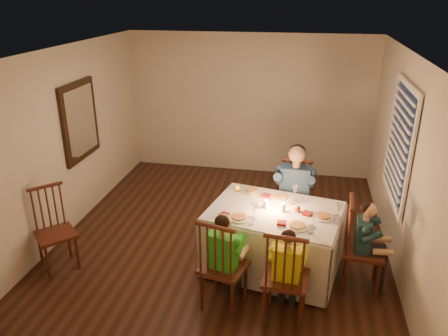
% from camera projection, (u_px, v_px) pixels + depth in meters
% --- Properties ---
extents(ground, '(5.00, 5.00, 0.00)m').
position_uv_depth(ground, '(224.00, 235.00, 6.31)').
color(ground, black).
rests_on(ground, ground).
extents(wall_left, '(0.02, 5.00, 2.60)m').
position_uv_depth(wall_left, '(69.00, 140.00, 6.21)').
color(wall_left, beige).
rests_on(wall_left, ground).
extents(wall_right, '(0.02, 5.00, 2.60)m').
position_uv_depth(wall_right, '(402.00, 162.00, 5.43)').
color(wall_right, beige).
rests_on(wall_right, ground).
extents(wall_back, '(4.50, 0.02, 2.60)m').
position_uv_depth(wall_back, '(250.00, 105.00, 8.09)').
color(wall_back, beige).
rests_on(wall_back, ground).
extents(ceiling, '(5.00, 5.00, 0.00)m').
position_uv_depth(ceiling, '(224.00, 50.00, 5.33)').
color(ceiling, white).
rests_on(ceiling, wall_back).
extents(dining_table, '(1.77, 1.43, 0.79)m').
position_uv_depth(dining_table, '(274.00, 227.00, 5.35)').
color(dining_table, silver).
rests_on(dining_table, ground).
extents(chair_adult, '(0.49, 0.47, 1.12)m').
position_uv_depth(chair_adult, '(291.00, 237.00, 6.26)').
color(chair_adult, '#3C1410').
rests_on(chair_adult, ground).
extents(chair_near_left, '(0.56, 0.54, 1.12)m').
position_uv_depth(chair_near_left, '(224.00, 304.00, 4.92)').
color(chair_near_left, '#3C1410').
rests_on(chair_near_left, ground).
extents(chair_near_right, '(0.50, 0.48, 1.12)m').
position_uv_depth(chair_near_right, '(283.00, 316.00, 4.74)').
color(chair_near_right, '#3C1410').
rests_on(chair_near_right, ground).
extents(chair_end, '(0.47, 0.49, 1.12)m').
position_uv_depth(chair_end, '(359.00, 286.00, 5.22)').
color(chair_end, '#3C1410').
rests_on(chair_end, ground).
extents(chair_extra, '(0.61, 0.61, 1.08)m').
position_uv_depth(chair_extra, '(61.00, 267.00, 5.58)').
color(chair_extra, '#3C1410').
rests_on(chair_extra, ground).
extents(adult, '(0.57, 0.53, 1.39)m').
position_uv_depth(adult, '(291.00, 237.00, 6.26)').
color(adult, '#304D78').
rests_on(adult, ground).
extents(child_green, '(0.48, 0.46, 1.15)m').
position_uv_depth(child_green, '(224.00, 304.00, 4.92)').
color(child_green, green).
rests_on(child_green, ground).
extents(child_yellow, '(0.40, 0.37, 1.09)m').
position_uv_depth(child_yellow, '(283.00, 316.00, 4.74)').
color(child_yellow, yellow).
rests_on(child_yellow, ground).
extents(child_teal, '(0.37, 0.40, 1.11)m').
position_uv_depth(child_teal, '(359.00, 286.00, 5.22)').
color(child_teal, '#19363F').
rests_on(child_teal, ground).
extents(setting_adult, '(0.31, 0.31, 0.02)m').
position_uv_depth(setting_adult, '(280.00, 199.00, 5.53)').
color(setting_adult, silver).
rests_on(setting_adult, dining_table).
extents(setting_green, '(0.31, 0.31, 0.02)m').
position_uv_depth(setting_green, '(239.00, 218.00, 5.06)').
color(setting_green, silver).
rests_on(setting_green, dining_table).
extents(setting_yellow, '(0.31, 0.31, 0.02)m').
position_uv_depth(setting_yellow, '(297.00, 226.00, 4.88)').
color(setting_yellow, silver).
rests_on(setting_yellow, dining_table).
extents(setting_teal, '(0.31, 0.31, 0.02)m').
position_uv_depth(setting_teal, '(323.00, 217.00, 5.08)').
color(setting_teal, silver).
rests_on(setting_teal, dining_table).
extents(candle_left, '(0.06, 0.06, 0.10)m').
position_uv_depth(candle_left, '(266.00, 204.00, 5.29)').
color(candle_left, white).
rests_on(candle_left, dining_table).
extents(candle_right, '(0.06, 0.06, 0.10)m').
position_uv_depth(candle_right, '(283.00, 208.00, 5.21)').
color(candle_right, white).
rests_on(candle_right, dining_table).
extents(squash, '(0.09, 0.09, 0.09)m').
position_uv_depth(squash, '(237.00, 188.00, 5.75)').
color(squash, yellow).
rests_on(squash, dining_table).
extents(orange_fruit, '(0.08, 0.08, 0.08)m').
position_uv_depth(orange_fruit, '(297.00, 209.00, 5.21)').
color(orange_fruit, '#DF5212').
rests_on(orange_fruit, dining_table).
extents(serving_bowl, '(0.23, 0.23, 0.05)m').
position_uv_depth(serving_bowl, '(252.00, 192.00, 5.66)').
color(serving_bowl, silver).
rests_on(serving_bowl, dining_table).
extents(wall_mirror, '(0.06, 0.95, 1.15)m').
position_uv_depth(wall_mirror, '(80.00, 121.00, 6.40)').
color(wall_mirror, black).
rests_on(wall_mirror, wall_left).
extents(window_blinds, '(0.07, 1.34, 1.54)m').
position_uv_depth(window_blinds, '(399.00, 144.00, 5.45)').
color(window_blinds, '#0C1832').
rests_on(window_blinds, wall_right).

